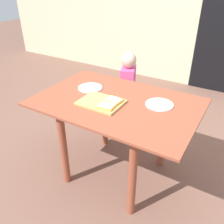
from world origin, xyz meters
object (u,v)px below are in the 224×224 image
pizza_slice_far_right (114,100)px  child_left (128,90)px  pizza_slice_near_right (106,106)px  plate_white_left (90,88)px  cutting_board (101,102)px  plate_white_right (159,104)px  dining_table (116,116)px

pizza_slice_far_right → child_left: size_ratio=0.14×
pizza_slice_near_right → plate_white_left: pizza_slice_near_right is taller
pizza_slice_far_right → child_left: 0.78m
cutting_board → pizza_slice_far_right: pizza_slice_far_right is taller
pizza_slice_near_right → plate_white_left: bearing=142.8°
cutting_board → child_left: size_ratio=0.35×
cutting_board → pizza_slice_far_right: (0.09, 0.06, 0.02)m
pizza_slice_near_right → child_left: (-0.23, 0.81, -0.25)m
pizza_slice_near_right → plate_white_right: pizza_slice_near_right is taller
dining_table → child_left: 0.71m
pizza_slice_near_right → plate_white_left: (-0.33, 0.25, -0.02)m
plate_white_right → child_left: bearing=135.8°
plate_white_right → child_left: 0.81m
pizza_slice_near_right → plate_white_right: 0.42m
pizza_slice_far_right → plate_white_right: pizza_slice_far_right is taller
cutting_board → plate_white_right: bearing=27.8°
pizza_slice_far_right → pizza_slice_near_right: size_ratio=0.99×
dining_table → plate_white_left: 0.37m
cutting_board → plate_white_left: bearing=141.3°
dining_table → cutting_board: size_ratio=3.86×
pizza_slice_far_right → cutting_board: bearing=-146.8°
pizza_slice_far_right → plate_white_right: (0.32, 0.16, -0.02)m
plate_white_right → pizza_slice_far_right: bearing=-153.7°
child_left → dining_table: bearing=-70.3°
dining_table → pizza_slice_near_right: size_ratio=9.68×
dining_table → pizza_slice_far_right: 0.18m
pizza_slice_far_right → plate_white_left: 0.36m
dining_table → child_left: bearing=109.7°
child_left → plate_white_right: bearing=-44.2°
dining_table → cutting_board: (-0.09, -0.10, 0.15)m
pizza_slice_near_right → child_left: size_ratio=0.14×
dining_table → child_left: (-0.24, 0.66, -0.08)m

